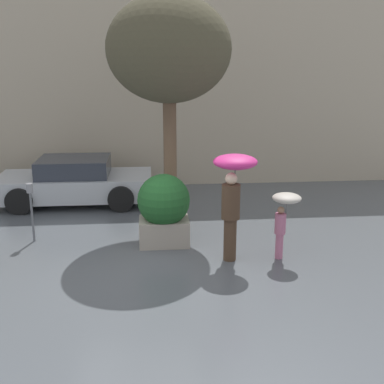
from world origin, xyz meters
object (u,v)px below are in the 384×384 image
Objects in this scene: planter_box at (164,208)px; person_child at (284,210)px; parked_car_near at (75,182)px; street_tree at (169,51)px; person_adult at (233,184)px; parking_meter at (31,200)px.

person_child is (2.31, -1.01, 0.19)m from planter_box.
person_child is 6.36m from parked_car_near.
person_child reaches higher than parked_car_near.
person_child is 4.28m from street_tree.
parked_car_near is (-3.64, 4.23, -0.93)m from person_adult.
parking_meter is (-4.14, 1.31, -0.59)m from person_adult.
planter_box is 1.14× the size of person_child.
person_adult reaches higher than parking_meter.
parked_car_near is (-4.64, 4.33, -0.41)m from person_child.
street_tree is at bearing 14.04° from parking_meter.
parked_car_near is 3.22× the size of parking_meter.
person_child is 0.32× the size of parked_car_near.
person_child reaches higher than parking_meter.
parking_meter is (-3.03, -0.76, -3.09)m from street_tree.
planter_box is 2.86m from parking_meter.
person_child is at bearing -132.77° from parked_car_near.
person_adult is 1.13m from person_child.
person_adult is at bearing -168.82° from person_child.
planter_box is 0.29× the size of street_tree.
parking_meter reaches higher than parked_car_near.
parked_car_near is at bearing 139.59° from street_tree.
planter_box is 3.42m from street_tree.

